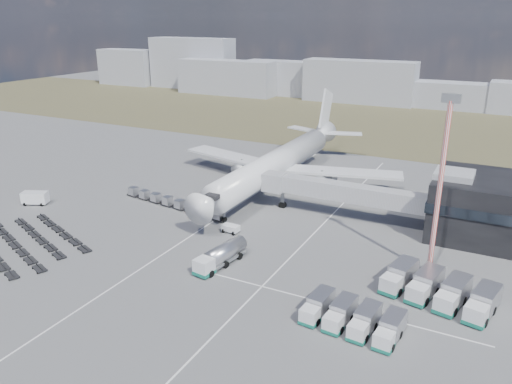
% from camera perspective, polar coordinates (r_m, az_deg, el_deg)
% --- Properties ---
extents(ground, '(420.00, 420.00, 0.00)m').
position_cam_1_polar(ground, '(82.50, -6.84, -5.63)').
color(ground, '#565659').
rests_on(ground, ground).
extents(grass_strip, '(420.00, 90.00, 0.01)m').
position_cam_1_polar(grass_strip, '(180.13, 13.09, 7.83)').
color(grass_strip, '#454129').
rests_on(grass_strip, ground).
extents(lane_markings, '(47.12, 110.00, 0.01)m').
position_cam_1_polar(lane_markings, '(80.31, 0.21, -6.20)').
color(lane_markings, silver).
rests_on(lane_markings, ground).
extents(jet_bridge, '(30.30, 3.80, 7.05)m').
position_cam_1_polar(jet_bridge, '(91.17, 8.64, 0.20)').
color(jet_bridge, '#939399').
rests_on(jet_bridge, ground).
extents(airliner, '(51.59, 64.53, 17.62)m').
position_cam_1_polar(airliner, '(107.24, 2.68, 3.48)').
color(airliner, silver).
rests_on(airliner, ground).
extents(skyline, '(320.64, 22.54, 25.15)m').
position_cam_1_polar(skyline, '(220.79, 12.28, 12.26)').
color(skyline, '#9395A1').
rests_on(skyline, ground).
extents(fuel_tanker, '(3.88, 10.06, 3.17)m').
position_cam_1_polar(fuel_tanker, '(73.92, -4.07, -7.28)').
color(fuel_tanker, silver).
rests_on(fuel_tanker, ground).
extents(pushback_tug, '(3.04, 1.86, 1.36)m').
position_cam_1_polar(pushback_tug, '(85.02, -2.90, -4.22)').
color(pushback_tug, silver).
rests_on(pushback_tug, ground).
extents(utility_van, '(5.30, 3.95, 2.53)m').
position_cam_1_polar(utility_van, '(106.31, -23.93, -0.65)').
color(utility_van, silver).
rests_on(utility_van, ground).
extents(catering_truck, '(3.98, 5.86, 2.49)m').
position_cam_1_polar(catering_truck, '(107.57, 7.96, 1.12)').
color(catering_truck, silver).
rests_on(catering_truck, ground).
extents(service_trucks_near, '(11.72, 7.18, 2.49)m').
position_cam_1_polar(service_trucks_near, '(61.51, 10.96, -13.87)').
color(service_trucks_near, silver).
rests_on(service_trucks_near, ground).
extents(service_trucks_far, '(14.60, 10.03, 2.96)m').
position_cam_1_polar(service_trucks_far, '(69.48, 20.17, -10.38)').
color(service_trucks_far, silver).
rests_on(service_trucks_far, ground).
extents(uld_row, '(25.03, 5.11, 1.69)m').
position_cam_1_polar(uld_row, '(96.90, -9.41, -1.21)').
color(uld_row, black).
rests_on(uld_row, ground).
extents(baggage_dollies, '(25.99, 20.00, 0.64)m').
position_cam_1_polar(baggage_dollies, '(89.73, -24.90, -5.06)').
color(baggage_dollies, black).
rests_on(baggage_dollies, ground).
extents(floodlight_mast, '(2.40, 1.97, 25.52)m').
position_cam_1_polar(floodlight_mast, '(71.84, 20.24, 0.39)').
color(floodlight_mast, red).
rests_on(floodlight_mast, ground).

